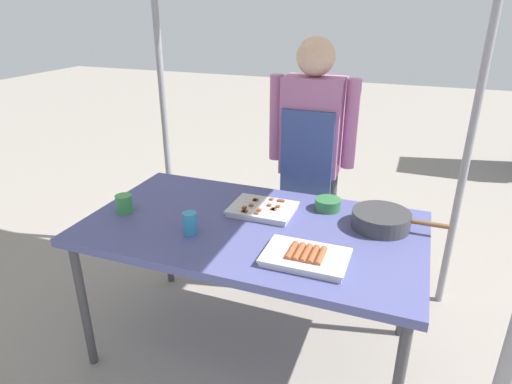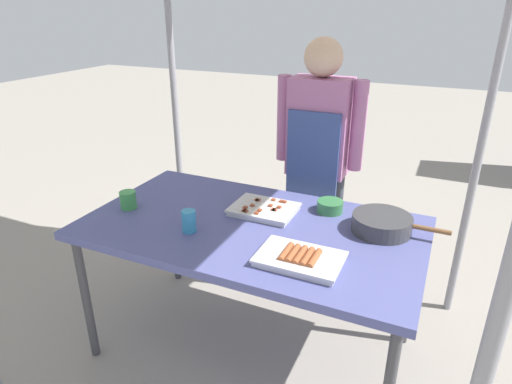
{
  "view_description": "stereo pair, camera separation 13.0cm",
  "coord_description": "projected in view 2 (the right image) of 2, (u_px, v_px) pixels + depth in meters",
  "views": [
    {
      "loc": [
        0.67,
        -1.74,
        1.72
      ],
      "look_at": [
        0.0,
        0.05,
        0.9
      ],
      "focal_mm": 30.85,
      "sensor_mm": 36.0,
      "label": 1
    },
    {
      "loc": [
        0.79,
        -1.69,
        1.72
      ],
      "look_at": [
        0.0,
        0.05,
        0.9
      ],
      "focal_mm": 30.85,
      "sensor_mm": 36.0,
      "label": 2
    }
  ],
  "objects": [
    {
      "name": "ground_plane",
      "position": [
        252.0,
        347.0,
        2.4
      ],
      "size": [
        18.0,
        18.0,
        0.0
      ],
      "primitive_type": "plane",
      "color": "gray"
    },
    {
      "name": "drink_cup_near_edge",
      "position": [
        128.0,
        200.0,
        2.25
      ],
      "size": [
        0.08,
        0.08,
        0.09
      ],
      "primitive_type": "cylinder",
      "color": "#3F994C",
      "rests_on": "stall_table"
    },
    {
      "name": "tray_meat_skewers",
      "position": [
        263.0,
        209.0,
        2.22
      ],
      "size": [
        0.32,
        0.25,
        0.04
      ],
      "color": "silver",
      "rests_on": "stall_table"
    },
    {
      "name": "stall_table",
      "position": [
        252.0,
        234.0,
        2.12
      ],
      "size": [
        1.6,
        0.9,
        0.75
      ],
      "color": "#4C518C",
      "rests_on": "ground"
    },
    {
      "name": "condiment_bowl",
      "position": [
        330.0,
        206.0,
        2.22
      ],
      "size": [
        0.13,
        0.13,
        0.06
      ],
      "primitive_type": "cylinder",
      "color": "#33723F",
      "rests_on": "stall_table"
    },
    {
      "name": "drink_cup_by_wok",
      "position": [
        189.0,
        221.0,
        2.02
      ],
      "size": [
        0.07,
        0.07,
        0.11
      ],
      "primitive_type": "cylinder",
      "color": "#338CBF",
      "rests_on": "stall_table"
    },
    {
      "name": "vendor_woman",
      "position": [
        318.0,
        152.0,
        2.58
      ],
      "size": [
        0.52,
        0.23,
        1.56
      ],
      "rotation": [
        0.0,
        0.0,
        3.14
      ],
      "color": "#333842",
      "rests_on": "ground"
    },
    {
      "name": "cooking_wok",
      "position": [
        382.0,
        223.0,
        2.02
      ],
      "size": [
        0.43,
        0.27,
        0.08
      ],
      "color": "#38383A",
      "rests_on": "stall_table"
    },
    {
      "name": "tray_grilled_sausages",
      "position": [
        300.0,
        259.0,
        1.78
      ],
      "size": [
        0.35,
        0.23,
        0.05
      ],
      "color": "silver",
      "rests_on": "stall_table"
    }
  ]
}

